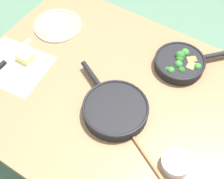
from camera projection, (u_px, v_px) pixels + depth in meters
name	position (u px, v px, depth m)	size (l,w,h in m)	color
ground_plane	(112.00, 156.00, 2.01)	(14.00, 14.00, 0.00)	#51755B
dining_table_red	(112.00, 100.00, 1.47)	(1.34, 1.03, 0.73)	olive
skillet_broccoli	(181.00, 63.00, 1.48)	(0.31, 0.32, 0.07)	black
skillet_eggs	(115.00, 109.00, 1.33)	(0.41, 0.29, 0.05)	black
wooden_spoon	(135.00, 140.00, 1.27)	(0.37, 0.21, 0.02)	#996B42
parchment_sheet	(14.00, 66.00, 1.50)	(0.35, 0.30, 0.00)	silver
grater_knife	(6.00, 61.00, 1.51)	(0.03, 0.27, 0.02)	silver
cheese_block	(25.00, 57.00, 1.51)	(0.08, 0.06, 0.04)	#EFD67A
dinner_plate_stack	(57.00, 25.00, 1.65)	(0.25, 0.25, 0.03)	silver
prep_bowl_steel	(176.00, 163.00, 1.20)	(0.12, 0.12, 0.05)	#B7B7BC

